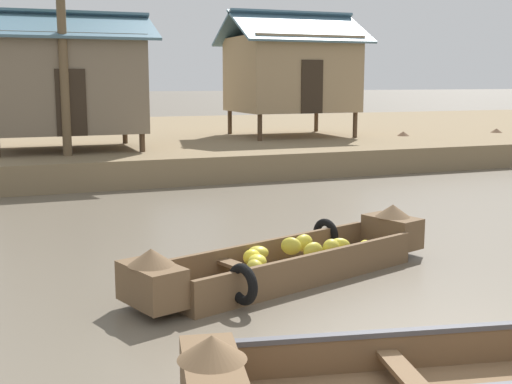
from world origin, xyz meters
The scene contains 6 objects.
ground_plane centered at (0.00, 10.00, 0.00)m, with size 300.00×300.00×0.00m, color #665B4C.
riverbank_strip centered at (0.00, 22.31, 0.37)m, with size 160.00×20.00×0.75m, color #7F6B4C.
banana_boat centered at (0.39, 3.82, 0.28)m, with size 5.00×2.52×0.80m.
fishing_skiff_distant centered at (12.64, 16.38, 0.32)m, with size 4.93×1.12×0.91m.
stilt_house_left centered at (-1.49, 15.73, 2.72)m, with size 4.97×3.64×3.98m.
stilt_house_mid_left centered at (6.66, 17.92, 3.04)m, with size 4.74×4.00×4.46m.
Camera 1 is at (-3.33, -4.47, 2.77)m, focal length 46.70 mm.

